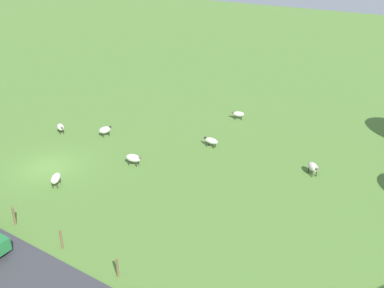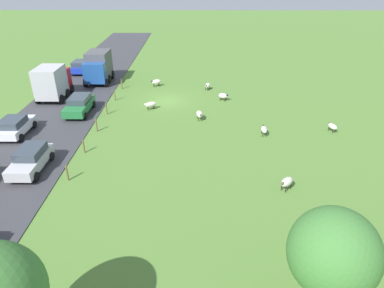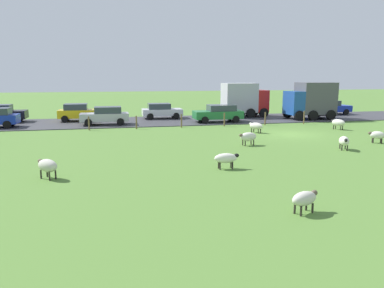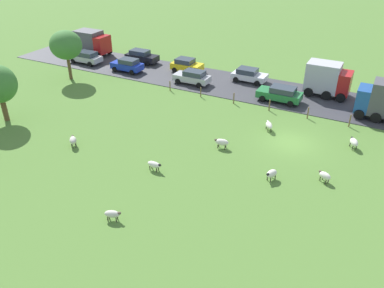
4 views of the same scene
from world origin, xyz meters
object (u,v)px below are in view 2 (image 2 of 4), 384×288
tree_1 (333,253)px  sheep_6 (156,82)px  sheep_4 (287,182)px  sheep_5 (200,114)px  sheep_1 (151,104)px  car_3 (31,159)px  truck_0 (52,82)px  sheep_2 (223,96)px  car_6 (15,126)px  car_7 (81,66)px  car_2 (79,104)px  sheep_3 (332,126)px  sheep_7 (264,129)px  truck_1 (98,67)px  sheep_0 (208,85)px

tree_1 → sheep_6: bearing=-72.1°
sheep_4 → sheep_5: size_ratio=0.91×
sheep_1 → car_3: 13.38m
tree_1 → truck_0: size_ratio=1.18×
sheep_6 → sheep_2: bearing=148.5°
truck_0 → car_6: size_ratio=1.14×
sheep_1 → sheep_5: size_ratio=1.01×
sheep_2 → car_7: (18.13, -10.43, 0.35)m
sheep_6 → car_7: (10.57, -5.80, 0.30)m
car_2 → car_6: size_ratio=1.13×
sheep_3 → sheep_7: size_ratio=0.94×
tree_1 → car_2: bearing=-53.1°
sheep_6 → car_3: bearing=69.7°
sheep_5 → sheep_7: bearing=149.7°
truck_1 → tree_1: bearing=118.0°
truck_1 → car_2: (-0.47, 9.73, -1.06)m
sheep_1 → truck_0: truck_0 is taller
tree_1 → sheep_7: bearing=-92.8°
sheep_7 → sheep_3: bearing=-173.2°
sheep_3 → car_2: car_2 is taller
sheep_6 → car_2: car_2 is taller
sheep_3 → sheep_4: size_ratio=0.99×
car_6 → sheep_7: bearing=-179.3°
car_2 → car_6: bearing=51.0°
sheep_5 → truck_1: bearing=-42.9°
tree_1 → car_6: bearing=-39.6°
car_6 → car_3: bearing=124.1°
sheep_1 → sheep_6: size_ratio=1.02×
sheep_0 → car_3: size_ratio=0.26×
sheep_5 → sheep_7: sheep_5 is taller
sheep_1 → sheep_2: size_ratio=1.14×
sheep_5 → car_2: 11.71m
sheep_5 → sheep_6: sheep_6 is taller
sheep_4 → sheep_2: bearing=-79.8°
truck_0 → truck_1: bearing=-119.9°
sheep_3 → car_7: bearing=-33.5°
sheep_1 → sheep_2: sheep_2 is taller
sheep_6 → car_3: (6.86, 18.59, 0.31)m
tree_1 → truck_1: (16.69, -31.36, -1.66)m
sheep_6 → truck_0: size_ratio=0.27×
sheep_3 → tree_1: bearing=68.8°
sheep_2 → sheep_5: size_ratio=0.89×
sheep_1 → sheep_2: bearing=-160.8°
sheep_0 → sheep_4: size_ratio=0.93×
sheep_0 → sheep_4: (-4.44, 19.64, 0.06)m
car_6 → sheep_5: bearing=-167.6°
sheep_3 → sheep_7: (6.03, 0.72, 0.03)m
sheep_3 → tree_1: (6.85, 17.70, 3.13)m
sheep_1 → car_2: bearing=8.4°
sheep_5 → car_6: size_ratio=0.32×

